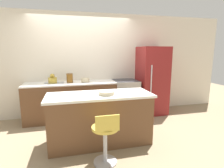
{
  "coord_description": "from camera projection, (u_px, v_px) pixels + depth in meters",
  "views": [
    {
      "loc": [
        -0.34,
        -3.91,
        1.65
      ],
      "look_at": [
        0.55,
        -0.32,
        0.96
      ],
      "focal_mm": 28.0,
      "sensor_mm": 36.0,
      "label": 1
    }
  ],
  "objects": [
    {
      "name": "back_counter",
      "position": [
        71.0,
        101.0,
        4.26
      ],
      "size": [
        2.14,
        0.6,
        0.92
      ],
      "color": "brown",
      "rests_on": "ground_plane"
    },
    {
      "name": "fruit_bowl",
      "position": [
        107.0,
        93.0,
        3.01
      ],
      "size": [
        0.27,
        0.27,
        0.06
      ],
      "color": "#C1B28E",
      "rests_on": "kitchen_island"
    },
    {
      "name": "wall_back",
      "position": [
        82.0,
        65.0,
        4.5
      ],
      "size": [
        8.0,
        0.06,
        2.6
      ],
      "color": "silver",
      "rests_on": "ground_plane"
    },
    {
      "name": "kettle",
      "position": [
        53.0,
        79.0,
        4.07
      ],
      "size": [
        0.2,
        0.2,
        0.22
      ],
      "color": "#B29333",
      "rests_on": "back_counter"
    },
    {
      "name": "stool_chair",
      "position": [
        105.0,
        138.0,
        2.54
      ],
      "size": [
        0.39,
        0.39,
        0.81
      ],
      "color": "#B7B7BC",
      "rests_on": "ground_plane"
    },
    {
      "name": "canister_jar",
      "position": [
        70.0,
        78.0,
        4.15
      ],
      "size": [
        0.15,
        0.15,
        0.21
      ],
      "color": "brown",
      "rests_on": "back_counter"
    },
    {
      "name": "kitchen_island",
      "position": [
        100.0,
        118.0,
        3.15
      ],
      "size": [
        1.85,
        0.71,
        0.91
      ],
      "color": "brown",
      "rests_on": "ground_plane"
    },
    {
      "name": "mixing_bowl",
      "position": [
        85.0,
        80.0,
        4.25
      ],
      "size": [
        0.2,
        0.2,
        0.09
      ],
      "color": "#C1B28E",
      "rests_on": "back_counter"
    },
    {
      "name": "oven_range",
      "position": [
        125.0,
        97.0,
        4.59
      ],
      "size": [
        0.61,
        0.62,
        0.92
      ],
      "color": "#B7B2A8",
      "rests_on": "ground_plane"
    },
    {
      "name": "ground_plane",
      "position": [
        86.0,
        122.0,
        4.11
      ],
      "size": [
        14.0,
        14.0,
        0.0
      ],
      "primitive_type": "plane",
      "color": "#998466"
    },
    {
      "name": "refrigerator",
      "position": [
        152.0,
        81.0,
        4.65
      ],
      "size": [
        0.71,
        0.7,
        1.77
      ],
      "color": "maroon",
      "rests_on": "ground_plane"
    }
  ]
}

